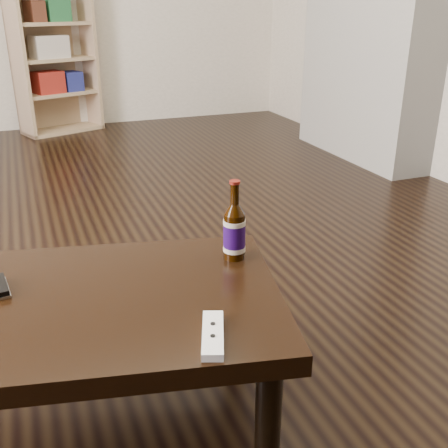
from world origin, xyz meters
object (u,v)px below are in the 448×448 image
object	(u,v)px
beer_bottle	(234,232)
coffee_table	(68,318)
bookshelf	(52,56)
remote	(213,335)

from	to	relation	value
beer_bottle	coffee_table	bearing A→B (deg)	-172.44
bookshelf	beer_bottle	size ratio (longest dim) A/B	5.42
coffee_table	remote	bearing A→B (deg)	-45.08
bookshelf	remote	world-z (taller)	bookshelf
bookshelf	beer_bottle	bearing A→B (deg)	-108.31
bookshelf	remote	size ratio (longest dim) A/B	7.34
bookshelf	remote	xyz separation A→B (m)	(-0.01, -3.90, -0.23)
coffee_table	remote	xyz separation A→B (m)	(0.27, -0.27, 0.06)
coffee_table	remote	world-z (taller)	remote
remote	bookshelf	bearing A→B (deg)	110.43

